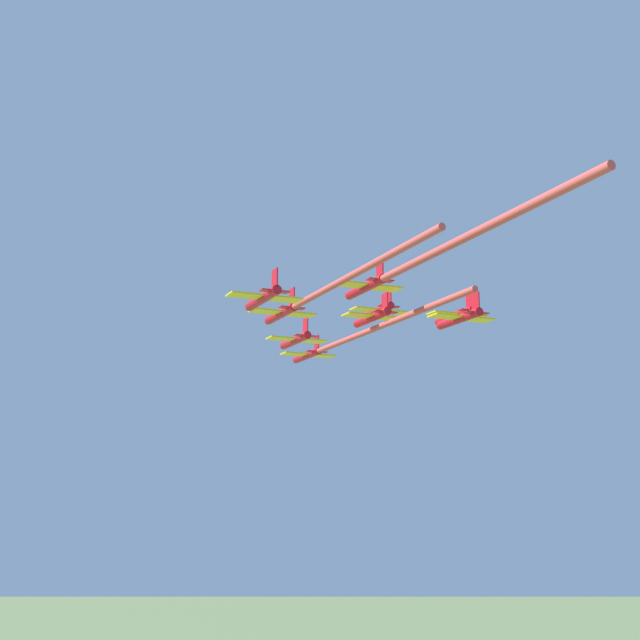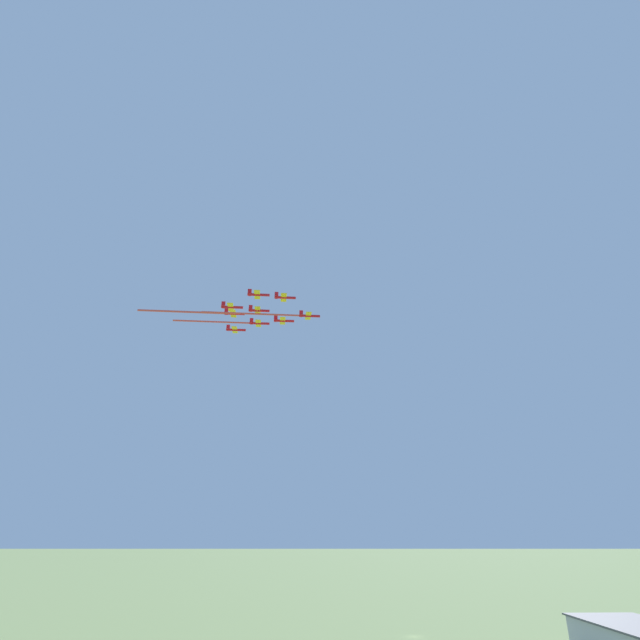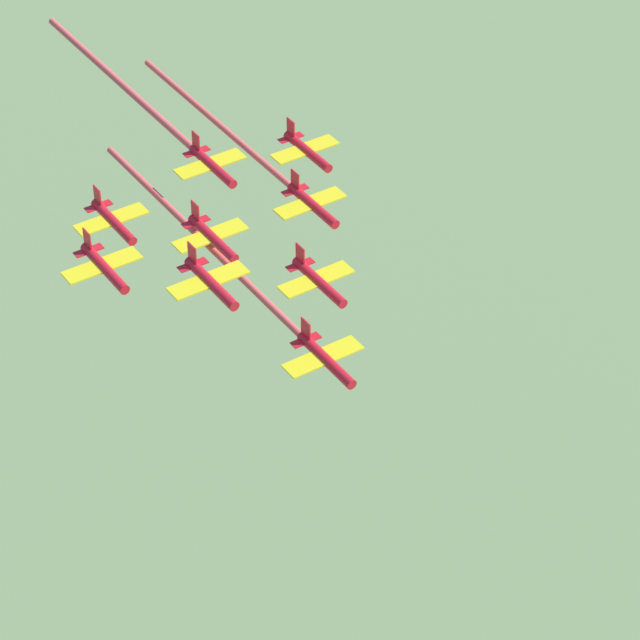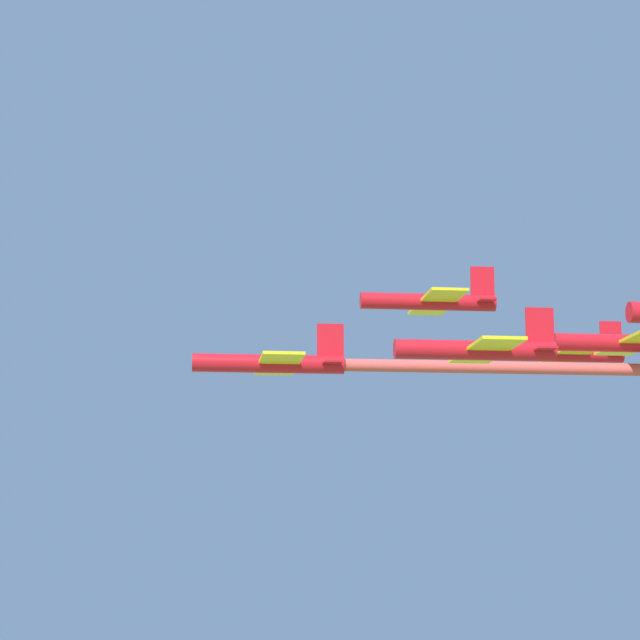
{
  "view_description": "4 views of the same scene",
  "coord_description": "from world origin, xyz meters",
  "px_view_note": "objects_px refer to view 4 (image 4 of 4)",
  "views": [
    {
      "loc": [
        51.4,
        163.86,
        95.65
      ],
      "look_at": [
        4.84,
        35.86,
        124.72
      ],
      "focal_mm": 50.0,
      "sensor_mm": 36.0,
      "label": 1
    },
    {
      "loc": [
        -192.77,
        36.25,
        32.27
      ],
      "look_at": [
        8.85,
        31.13,
        117.89
      ],
      "focal_mm": 28.0,
      "sensor_mm": 36.0,
      "label": 2
    },
    {
      "loc": [
        -50.42,
        -63.3,
        216.53
      ],
      "look_at": [
        5.45,
        34.41,
        125.61
      ],
      "focal_mm": 85.0,
      "sensor_mm": 36.0,
      "label": 3
    },
    {
      "loc": [
        80.31,
        35.63,
        107.86
      ],
      "look_at": [
        8.41,
        38.73,
        121.37
      ],
      "focal_mm": 70.0,
      "sensor_mm": 36.0,
      "label": 4
    }
  ],
  "objects_px": {
    "jet_4": "(631,343)",
    "jet_5": "(566,354)",
    "jet_0": "(274,363)",
    "jet_2": "(433,301)",
    "jet_1": "(482,350)"
  },
  "relations": [
    {
      "from": "jet_0",
      "to": "jet_2",
      "type": "distance_m",
      "value": 13.85
    },
    {
      "from": "jet_1",
      "to": "jet_4",
      "type": "height_order",
      "value": "jet_4"
    },
    {
      "from": "jet_0",
      "to": "jet_2",
      "type": "height_order",
      "value": "jet_2"
    },
    {
      "from": "jet_0",
      "to": "jet_5",
      "type": "xyz_separation_m",
      "value": [
        -14.42,
        21.14,
        3.01
      ]
    },
    {
      "from": "jet_2",
      "to": "jet_5",
      "type": "distance_m",
      "value": 13.0
    },
    {
      "from": "jet_2",
      "to": "jet_5",
      "type": "xyz_separation_m",
      "value": [
        -7.21,
        10.57,
        -2.3
      ]
    },
    {
      "from": "jet_1",
      "to": "jet_5",
      "type": "distance_m",
      "value": 22.57
    },
    {
      "from": "jet_0",
      "to": "jet_4",
      "type": "relative_size",
      "value": 1.0
    },
    {
      "from": "jet_4",
      "to": "jet_5",
      "type": "bearing_deg",
      "value": -0.0
    },
    {
      "from": "jet_1",
      "to": "jet_4",
      "type": "distance_m",
      "value": 12.9
    },
    {
      "from": "jet_1",
      "to": "jet_5",
      "type": "relative_size",
      "value": 1.0
    },
    {
      "from": "jet_0",
      "to": "jet_2",
      "type": "xyz_separation_m",
      "value": [
        -7.21,
        10.57,
        5.31
      ]
    },
    {
      "from": "jet_4",
      "to": "jet_5",
      "type": "xyz_separation_m",
      "value": [
        -12.94,
        -0.87,
        1.37
      ]
    },
    {
      "from": "jet_1",
      "to": "jet_4",
      "type": "xyz_separation_m",
      "value": [
        -7.21,
        10.57,
        1.68
      ]
    },
    {
      "from": "jet_1",
      "to": "jet_4",
      "type": "bearing_deg",
      "value": -59.53
    }
  ]
}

